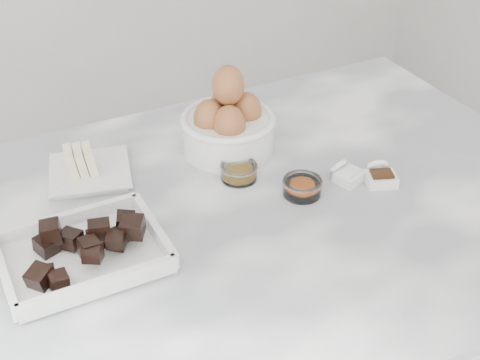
% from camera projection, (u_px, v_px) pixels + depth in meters
% --- Properties ---
extents(marble_slab, '(1.20, 0.80, 0.04)m').
position_uv_depth(marble_slab, '(237.00, 222.00, 1.12)').
color(marble_slab, white).
rests_on(marble_slab, cabinet).
extents(chocolate_dish, '(0.24, 0.18, 0.06)m').
position_uv_depth(chocolate_dish, '(82.00, 249.00, 0.99)').
color(chocolate_dish, white).
rests_on(chocolate_dish, marble_slab).
extents(butter_plate, '(0.17, 0.17, 0.06)m').
position_uv_depth(butter_plate, '(88.00, 167.00, 1.19)').
color(butter_plate, white).
rests_on(butter_plate, marble_slab).
extents(sugar_ramekin, '(0.07, 0.07, 0.04)m').
position_uv_depth(sugar_ramekin, '(231.00, 146.00, 1.24)').
color(sugar_ramekin, white).
rests_on(sugar_ramekin, marble_slab).
extents(egg_bowl, '(0.18, 0.18, 0.17)m').
position_uv_depth(egg_bowl, '(228.00, 124.00, 1.24)').
color(egg_bowl, white).
rests_on(egg_bowl, marble_slab).
extents(honey_bowl, '(0.07, 0.07, 0.03)m').
position_uv_depth(honey_bowl, '(239.00, 171.00, 1.18)').
color(honey_bowl, white).
rests_on(honey_bowl, marble_slab).
extents(zest_bowl, '(0.07, 0.07, 0.03)m').
position_uv_depth(zest_bowl, '(302.00, 186.00, 1.14)').
color(zest_bowl, white).
rests_on(zest_bowl, marble_slab).
extents(vanilla_spoon, '(0.06, 0.08, 0.04)m').
position_uv_depth(vanilla_spoon, '(380.00, 175.00, 1.18)').
color(vanilla_spoon, white).
rests_on(vanilla_spoon, marble_slab).
extents(salt_spoon, '(0.06, 0.07, 0.04)m').
position_uv_depth(salt_spoon, '(347.00, 174.00, 1.18)').
color(salt_spoon, white).
rests_on(salt_spoon, marble_slab).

